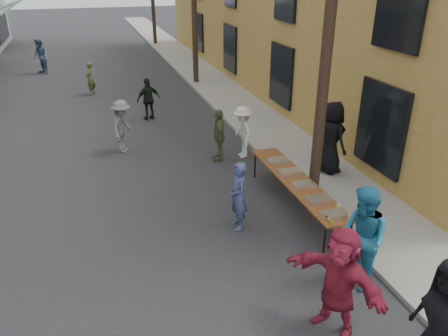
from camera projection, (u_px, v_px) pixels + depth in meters
ground at (169, 312)px, 7.32m from camera, size 120.00×120.00×0.00m
sidewalk at (210, 81)px, 21.63m from camera, size 2.20×60.00×0.10m
utility_pole_near at (331, 6)px, 9.19m from camera, size 0.26×0.26×9.00m
serving_table at (297, 182)px, 10.13m from camera, size 0.70×4.00×0.75m
catering_tray_sausage at (334, 214)px, 8.67m from camera, size 0.50×0.33×0.08m
catering_tray_foil_b at (318, 199)px, 9.24m from camera, size 0.50×0.33×0.08m
catering_tray_buns at (303, 185)px, 9.84m from camera, size 0.50×0.33×0.08m
catering_tray_foil_d at (289, 172)px, 10.44m from camera, size 0.50×0.33×0.08m
catering_tray_buns_end at (277, 160)px, 11.05m from camera, size 0.50×0.33×0.08m
condiment_jar_a at (332, 224)px, 8.35m from camera, size 0.07×0.07×0.08m
condiment_jar_b at (329, 221)px, 8.44m from camera, size 0.07×0.07×0.08m
condiment_jar_c at (327, 218)px, 8.53m from camera, size 0.07×0.07×0.08m
cup_stack at (350, 218)px, 8.50m from camera, size 0.08×0.08×0.12m
guest_front_a at (445, 320)px, 5.85m from camera, size 0.62×0.94×1.91m
guest_front_b at (238, 196)px, 9.38m from camera, size 0.38×0.57×1.55m
guest_front_c at (362, 239)px, 7.58m from camera, size 0.80×0.99×1.94m
guest_front_d at (243, 132)px, 12.95m from camera, size 0.63×1.04×1.57m
guest_front_e at (219, 135)px, 12.77m from camera, size 0.53×0.96×1.55m
guest_queue_back at (339, 281)px, 6.64m from camera, size 1.26×1.77×1.85m
server at (331, 137)px, 11.70m from camera, size 0.77×1.05×1.98m
passerby_left at (122, 127)px, 13.27m from camera, size 1.00×1.22×1.64m
passerby_mid at (149, 99)px, 16.13m from camera, size 0.99×0.62×1.56m
passerby_right at (90, 79)px, 19.26m from camera, size 0.53×0.63×1.47m
passerby_far at (41, 56)px, 22.97m from camera, size 1.03×1.10×1.82m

